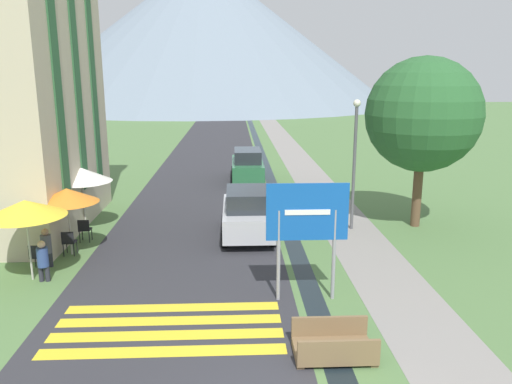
{
  "coord_description": "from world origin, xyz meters",
  "views": [
    {
      "loc": [
        -0.9,
        -7.4,
        5.9
      ],
      "look_at": [
        -0.11,
        10.0,
        1.78
      ],
      "focal_mm": 35.0,
      "sensor_mm": 36.0,
      "label": 1
    }
  ],
  "objects_px": {
    "footbridge": "(334,346)",
    "cafe_chair_middle": "(69,241)",
    "hotel_building": "(2,56)",
    "tree_by_path": "(423,115)",
    "person_seated_far": "(46,246)",
    "person_seated_near": "(43,259)",
    "cafe_umbrella_middle_orange": "(67,196)",
    "parked_car_far": "(247,165)",
    "parked_car_near": "(248,213)",
    "cafe_umbrella_rear_white": "(82,175)",
    "cafe_chair_far_left": "(85,228)",
    "road_sign": "(307,222)",
    "streetlamp": "(355,154)",
    "cafe_chair_near_right": "(37,255)",
    "cafe_umbrella_front_yellow": "(25,208)"
  },
  "relations": [
    {
      "from": "footbridge",
      "to": "cafe_chair_middle",
      "type": "bearing_deg",
      "value": 139.72
    },
    {
      "from": "hotel_building",
      "to": "tree_by_path",
      "type": "height_order",
      "value": "hotel_building"
    },
    {
      "from": "person_seated_far",
      "to": "tree_by_path",
      "type": "distance_m",
      "value": 14.1
    },
    {
      "from": "hotel_building",
      "to": "person_seated_near",
      "type": "relative_size",
      "value": 9.85
    },
    {
      "from": "tree_by_path",
      "to": "cafe_umbrella_middle_orange",
      "type": "bearing_deg",
      "value": -168.05
    },
    {
      "from": "parked_car_far",
      "to": "parked_car_near",
      "type": "bearing_deg",
      "value": -91.56
    },
    {
      "from": "parked_car_far",
      "to": "cafe_umbrella_rear_white",
      "type": "height_order",
      "value": "cafe_umbrella_rear_white"
    },
    {
      "from": "cafe_umbrella_middle_orange",
      "to": "person_seated_far",
      "type": "height_order",
      "value": "cafe_umbrella_middle_orange"
    },
    {
      "from": "person_seated_far",
      "to": "cafe_umbrella_middle_orange",
      "type": "bearing_deg",
      "value": 69.66
    },
    {
      "from": "cafe_chair_far_left",
      "to": "parked_car_far",
      "type": "bearing_deg",
      "value": 51.75
    },
    {
      "from": "footbridge",
      "to": "person_seated_near",
      "type": "bearing_deg",
      "value": 150.6
    },
    {
      "from": "parked_car_near",
      "to": "cafe_umbrella_rear_white",
      "type": "height_order",
      "value": "cafe_umbrella_rear_white"
    },
    {
      "from": "road_sign",
      "to": "cafe_chair_far_left",
      "type": "xyz_separation_m",
      "value": [
        -7.26,
        5.03,
        -1.65
      ]
    },
    {
      "from": "footbridge",
      "to": "streetlamp",
      "type": "relative_size",
      "value": 0.34
    },
    {
      "from": "hotel_building",
      "to": "cafe_umbrella_middle_orange",
      "type": "height_order",
      "value": "hotel_building"
    },
    {
      "from": "hotel_building",
      "to": "cafe_umbrella_rear_white",
      "type": "relative_size",
      "value": 5.04
    },
    {
      "from": "person_seated_near",
      "to": "person_seated_far",
      "type": "height_order",
      "value": "person_seated_far"
    },
    {
      "from": "cafe_chair_near_right",
      "to": "cafe_umbrella_rear_white",
      "type": "distance_m",
      "value": 4.58
    },
    {
      "from": "cafe_chair_far_left",
      "to": "cafe_chair_middle",
      "type": "bearing_deg",
      "value": -102.63
    },
    {
      "from": "footbridge",
      "to": "person_seated_near",
      "type": "xyz_separation_m",
      "value": [
        -7.66,
        4.32,
        0.46
      ]
    },
    {
      "from": "footbridge",
      "to": "cafe_chair_far_left",
      "type": "xyz_separation_m",
      "value": [
        -7.48,
        7.81,
        0.29
      ]
    },
    {
      "from": "parked_car_far",
      "to": "cafe_umbrella_front_yellow",
      "type": "bearing_deg",
      "value": -116.28
    },
    {
      "from": "cafe_chair_middle",
      "to": "person_seated_near",
      "type": "relative_size",
      "value": 0.68
    },
    {
      "from": "cafe_umbrella_rear_white",
      "to": "person_seated_near",
      "type": "distance_m",
      "value": 5.29
    },
    {
      "from": "cafe_chair_far_left",
      "to": "cafe_umbrella_front_yellow",
      "type": "relative_size",
      "value": 0.35
    },
    {
      "from": "person_seated_near",
      "to": "cafe_umbrella_middle_orange",
      "type": "bearing_deg",
      "value": 87.6
    },
    {
      "from": "hotel_building",
      "to": "footbridge",
      "type": "relative_size",
      "value": 7.2
    },
    {
      "from": "road_sign",
      "to": "cafe_umbrella_front_yellow",
      "type": "distance_m",
      "value": 8.03
    },
    {
      "from": "cafe_umbrella_rear_white",
      "to": "footbridge",
      "type": "bearing_deg",
      "value": -49.91
    },
    {
      "from": "person_seated_far",
      "to": "cafe_chair_near_right",
      "type": "bearing_deg",
      "value": -118.03
    },
    {
      "from": "cafe_umbrella_front_yellow",
      "to": "cafe_umbrella_rear_white",
      "type": "xyz_separation_m",
      "value": [
        0.16,
        4.93,
        -0.01
      ]
    },
    {
      "from": "parked_car_near",
      "to": "cafe_chair_middle",
      "type": "bearing_deg",
      "value": -163.54
    },
    {
      "from": "hotel_building",
      "to": "road_sign",
      "type": "xyz_separation_m",
      "value": [
        10.38,
        -7.08,
        -4.4
      ]
    },
    {
      "from": "road_sign",
      "to": "person_seated_near",
      "type": "xyz_separation_m",
      "value": [
        -7.45,
        1.54,
        -1.48
      ]
    },
    {
      "from": "parked_car_near",
      "to": "cafe_chair_far_left",
      "type": "bearing_deg",
      "value": -176.03
    },
    {
      "from": "parked_car_near",
      "to": "cafe_chair_middle",
      "type": "height_order",
      "value": "parked_car_near"
    },
    {
      "from": "cafe_umbrella_front_yellow",
      "to": "person_seated_far",
      "type": "xyz_separation_m",
      "value": [
        0.09,
        1.0,
        -1.48
      ]
    },
    {
      "from": "cafe_chair_near_right",
      "to": "cafe_umbrella_middle_orange",
      "type": "xyz_separation_m",
      "value": [
        0.58,
        1.42,
        1.52
      ]
    },
    {
      "from": "hotel_building",
      "to": "parked_car_near",
      "type": "height_order",
      "value": "hotel_building"
    },
    {
      "from": "road_sign",
      "to": "cafe_umbrella_front_yellow",
      "type": "height_order",
      "value": "road_sign"
    },
    {
      "from": "cafe_chair_far_left",
      "to": "hotel_building",
      "type": "bearing_deg",
      "value": 139.25
    },
    {
      "from": "cafe_umbrella_rear_white",
      "to": "parked_car_far",
      "type": "bearing_deg",
      "value": 52.94
    },
    {
      "from": "hotel_building",
      "to": "cafe_chair_middle",
      "type": "relative_size",
      "value": 14.39
    },
    {
      "from": "parked_car_near",
      "to": "cafe_umbrella_middle_orange",
      "type": "height_order",
      "value": "cafe_umbrella_middle_orange"
    },
    {
      "from": "road_sign",
      "to": "cafe_umbrella_middle_orange",
      "type": "height_order",
      "value": "road_sign"
    },
    {
      "from": "cafe_chair_middle",
      "to": "cafe_umbrella_front_yellow",
      "type": "xyz_separation_m",
      "value": [
        -0.46,
        -1.98,
        1.66
      ]
    },
    {
      "from": "person_seated_near",
      "to": "person_seated_far",
      "type": "bearing_deg",
      "value": 105.16
    },
    {
      "from": "footbridge",
      "to": "streetlamp",
      "type": "distance_m",
      "value": 9.68
    },
    {
      "from": "footbridge",
      "to": "parked_car_near",
      "type": "bearing_deg",
      "value": 101.02
    },
    {
      "from": "parked_car_near",
      "to": "streetlamp",
      "type": "distance_m",
      "value": 4.63
    }
  ]
}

